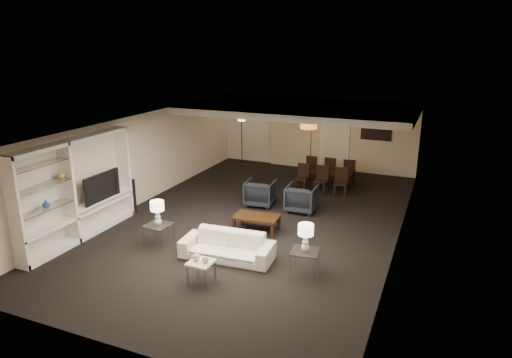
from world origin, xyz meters
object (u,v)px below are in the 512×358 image
object	(u,v)px
sofa	(227,246)
floor_speaker	(133,196)
table_lamp_left	(158,213)
chair_nm	(321,180)
side_table_right	(305,262)
vase_amber	(61,175)
armchair_left	(260,193)
table_lamp_right	(306,238)
television	(98,186)
pendant_light	(309,125)
chair_fr	(350,171)
floor_lamp	(242,140)
chair_fl	(313,167)
armchair_right	(302,198)
vase_blue	(46,204)
chair_fm	(331,169)
coffee_table	(256,223)
dining_table	(326,179)
marble_table	(201,272)
chair_nl	(302,178)
chair_nr	(341,183)
side_table_left	(159,235)

from	to	relation	value
sofa	floor_speaker	distance (m)	3.77
table_lamp_left	chair_nm	distance (m)	5.50
side_table_right	sofa	bearing A→B (deg)	180.00
sofa	vase_amber	bearing A→B (deg)	-172.07
sofa	vase_amber	distance (m)	3.92
armchair_left	side_table_right	world-z (taller)	armchair_left
table_lamp_right	television	distance (m)	5.28
pendant_light	chair_fr	xyz separation A→B (m)	(1.27, 0.50, -1.50)
table_lamp_left	floor_lamp	bearing A→B (deg)	99.29
chair_fl	chair_fr	world-z (taller)	same
pendant_light	vase_amber	size ratio (longest dim) A/B	2.86
armchair_right	television	size ratio (longest dim) A/B	0.69
vase_blue	chair_fm	bearing A→B (deg)	60.29
armchair_right	table_lamp_right	bearing A→B (deg)	106.69
floor_speaker	chair_fm	world-z (taller)	floor_speaker
coffee_table	dining_table	world-z (taller)	dining_table
table_lamp_right	television	world-z (taller)	television
sofa	armchair_left	xyz separation A→B (m)	(-0.60, 3.30, 0.08)
vase_amber	floor_lamp	bearing A→B (deg)	84.50
armchair_right	table_lamp_left	size ratio (longest dim) A/B	1.44
table_lamp_left	television	distance (m)	1.91
coffee_table	marble_table	world-z (taller)	marble_table
chair_fr	side_table_right	bearing A→B (deg)	89.44
sofa	floor_speaker	world-z (taller)	floor_speaker
chair_nl	chair_fm	bearing A→B (deg)	67.47
armchair_right	television	distance (m)	5.19
chair_nm	floor_lamp	distance (m)	4.12
vase_amber	coffee_table	bearing A→B (deg)	33.40
television	table_lamp_right	bearing A→B (deg)	-93.06
marble_table	armchair_left	bearing A→B (deg)	97.77
chair_fr	pendant_light	bearing A→B (deg)	17.14
vase_blue	chair_nl	bearing A→B (deg)	59.30
dining_table	armchair_right	bearing A→B (deg)	-94.22
table_lamp_left	table_lamp_right	world-z (taller)	same
side_table_right	marble_table	bearing A→B (deg)	-147.09
chair_nm	chair_nr	xyz separation A→B (m)	(0.60, 0.00, 0.00)
marble_table	floor_speaker	world-z (taller)	floor_speaker
side_table_left	side_table_right	distance (m)	3.40
marble_table	floor_lamp	world-z (taller)	floor_lamp
armchair_right	side_table_right	xyz separation A→B (m)	(1.10, -3.30, -0.11)
table_lamp_left	floor_lamp	distance (m)	7.09
chair_fm	pendant_light	bearing A→B (deg)	38.28
coffee_table	television	size ratio (longest dim) A/B	0.92
chair_nm	vase_amber	bearing A→B (deg)	-125.11
vase_blue	table_lamp_left	bearing A→B (deg)	33.59
floor_speaker	side_table_right	bearing A→B (deg)	-9.19
pendant_light	dining_table	bearing A→B (deg)	-12.75
table_lamp_right	television	xyz separation A→B (m)	(-5.26, 0.28, 0.31)
chair_nm	chair_fl	bearing A→B (deg)	116.52
chair_nm	chair_fm	bearing A→B (deg)	91.75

